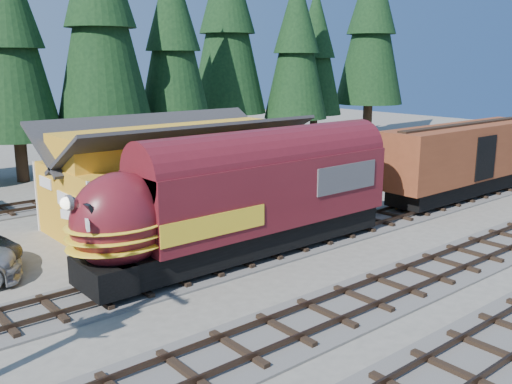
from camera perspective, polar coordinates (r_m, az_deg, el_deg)
ground at (r=21.69m, az=7.54°, el=-8.80°), size 120.00×120.00×0.00m
track_siding at (r=31.51m, az=14.53°, el=-2.06°), size 68.00×3.20×0.33m
depot at (r=28.73m, az=-7.89°, el=2.74°), size 12.80×7.00×5.30m
conifer_backdrop at (r=42.59m, az=-13.97°, el=15.80°), size 79.14×23.42×17.45m
locomotive at (r=22.94m, az=-1.80°, el=-1.26°), size 14.74×2.93×4.01m
boxcar at (r=35.62m, az=19.98°, el=3.23°), size 12.90×2.76×4.05m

